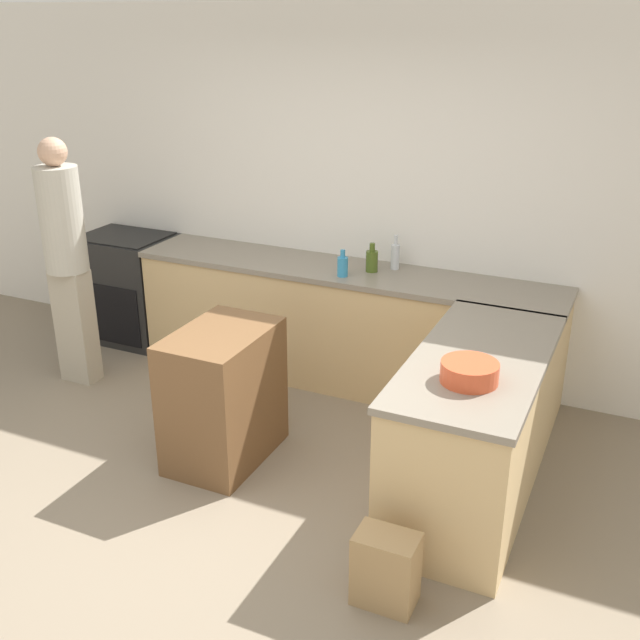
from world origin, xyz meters
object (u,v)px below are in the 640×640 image
object	(u,v)px
mixing_bowl	(469,372)
vinegar_bottle_clear	(395,256)
olive_oil_bottle	(372,260)
island_table	(223,395)
dish_soap_bottle	(343,266)
paper_bag	(386,569)
person_by_range	(66,253)
range_oven	(129,287)

from	to	relation	value
mixing_bowl	vinegar_bottle_clear	size ratio (longest dim) A/B	1.16
vinegar_bottle_clear	olive_oil_bottle	distance (m)	0.18
vinegar_bottle_clear	island_table	bearing A→B (deg)	-112.28
dish_soap_bottle	mixing_bowl	bearing A→B (deg)	-45.36
dish_soap_bottle	paper_bag	bearing A→B (deg)	-61.23
olive_oil_bottle	paper_bag	world-z (taller)	olive_oil_bottle
person_by_range	paper_bag	size ratio (longest dim) A/B	4.85
island_table	mixing_bowl	distance (m)	1.62
paper_bag	mixing_bowl	bearing A→B (deg)	76.17
mixing_bowl	person_by_range	bearing A→B (deg)	169.65
range_oven	paper_bag	bearing A→B (deg)	-33.82
island_table	olive_oil_bottle	size ratio (longest dim) A/B	4.09
mixing_bowl	paper_bag	distance (m)	1.04
olive_oil_bottle	mixing_bowl	bearing A→B (deg)	-52.95
island_table	paper_bag	size ratio (longest dim) A/B	2.26
person_by_range	paper_bag	xyz separation A→B (m)	(2.94, -1.25, -0.82)
olive_oil_bottle	person_by_range	distance (m)	2.21
range_oven	dish_soap_bottle	world-z (taller)	dish_soap_bottle
range_oven	mixing_bowl	bearing A→B (deg)	-23.12
person_by_range	paper_bag	world-z (taller)	person_by_range
range_oven	vinegar_bottle_clear	distance (m)	2.39
vinegar_bottle_clear	person_by_range	size ratio (longest dim) A/B	0.14
mixing_bowl	vinegar_bottle_clear	xyz separation A→B (m)	(-0.94, 1.54, 0.05)
olive_oil_bottle	island_table	bearing A→B (deg)	-109.23
mixing_bowl	person_by_range	size ratio (longest dim) A/B	0.16
olive_oil_bottle	vinegar_bottle_clear	bearing A→B (deg)	43.56
dish_soap_bottle	island_table	bearing A→B (deg)	-105.30
range_oven	olive_oil_bottle	distance (m)	2.26
vinegar_bottle_clear	person_by_range	xyz separation A→B (m)	(-2.17, -0.98, 0.01)
range_oven	person_by_range	distance (m)	1.01
vinegar_bottle_clear	mixing_bowl	bearing A→B (deg)	-58.67
range_oven	vinegar_bottle_clear	world-z (taller)	vinegar_bottle_clear
vinegar_bottle_clear	olive_oil_bottle	world-z (taller)	vinegar_bottle_clear
island_table	dish_soap_bottle	world-z (taller)	dish_soap_bottle
island_table	vinegar_bottle_clear	bearing A→B (deg)	67.72
range_oven	island_table	distance (m)	2.16
paper_bag	vinegar_bottle_clear	bearing A→B (deg)	109.14
person_by_range	island_table	bearing A→B (deg)	-16.38
range_oven	olive_oil_bottle	xyz separation A→B (m)	(2.19, 0.02, 0.53)
vinegar_bottle_clear	dish_soap_bottle	world-z (taller)	vinegar_bottle_clear
mixing_bowl	person_by_range	distance (m)	3.16
island_table	paper_bag	distance (m)	1.59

